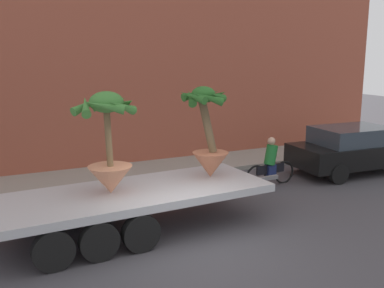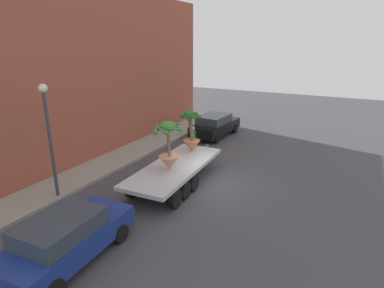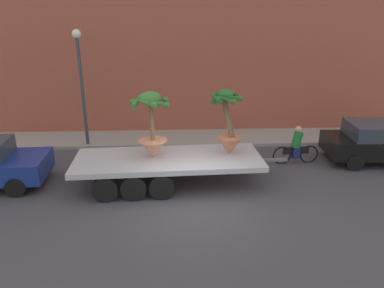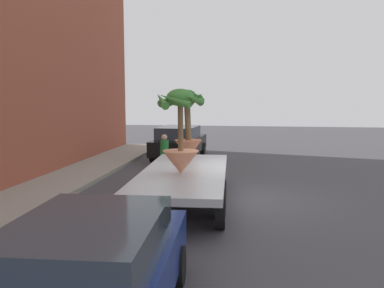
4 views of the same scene
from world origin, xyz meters
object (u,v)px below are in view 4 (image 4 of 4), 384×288
object	(u,v)px
potted_palm_middle	(188,129)
trailing_car	(93,273)
flatbed_trailer	(183,180)
cyclist	(164,155)
potted_palm_rear	(180,135)
parked_car	(179,142)

from	to	relation	value
potted_palm_middle	trailing_car	xyz separation A→B (m)	(-8.43, -0.11, -1.15)
flatbed_trailer	cyclist	size ratio (longest dim) A/B	3.98
potted_palm_rear	parked_car	size ratio (longest dim) A/B	0.49
flatbed_trailer	trailing_car	distance (m)	6.15
potted_palm_rear	parked_car	xyz separation A→B (m)	(8.91, 1.62, -1.20)
potted_palm_rear	cyclist	world-z (taller)	potted_palm_rear
flatbed_trailer	potted_palm_rear	bearing A→B (deg)	174.19
potted_palm_rear	trailing_car	world-z (taller)	potted_palm_rear
potted_palm_middle	parked_car	world-z (taller)	potted_palm_middle
potted_palm_rear	potted_palm_middle	world-z (taller)	potted_palm_middle
potted_palm_rear	parked_car	world-z (taller)	potted_palm_rear
potted_palm_rear	potted_palm_middle	distance (m)	2.53
potted_palm_middle	trailing_car	size ratio (longest dim) A/B	0.50
cyclist	trailing_car	bearing A→B (deg)	-172.33
parked_car	trailing_car	size ratio (longest dim) A/B	1.03
potted_palm_rear	cyclist	xyz separation A→B (m)	(5.45, 1.61, -1.36)
potted_palm_middle	trailing_car	bearing A→B (deg)	-179.28
potted_palm_rear	trailing_car	distance (m)	6.03
flatbed_trailer	parked_car	distance (m)	8.82
parked_car	trailing_car	distance (m)	14.90
potted_palm_middle	trailing_car	world-z (taller)	potted_palm_middle
potted_palm_middle	parked_car	distance (m)	6.64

